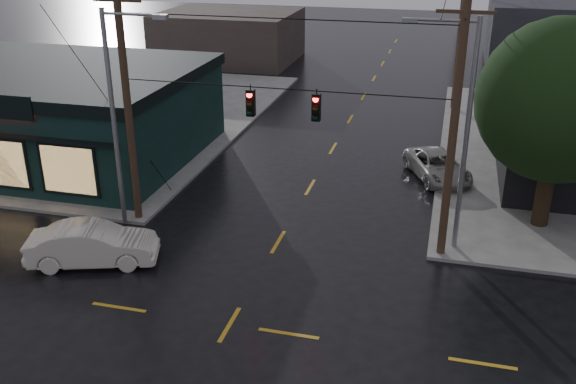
% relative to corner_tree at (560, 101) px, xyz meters
% --- Properties ---
extents(ground_plane, '(160.00, 160.00, 0.00)m').
position_rel_corner_tree_xyz_m(ground_plane, '(-10.50, -10.18, -5.55)').
color(ground_plane, black).
extents(sidewalk_nw, '(28.00, 28.00, 0.15)m').
position_rel_corner_tree_xyz_m(sidewalk_nw, '(-30.50, 9.82, -5.48)').
color(sidewalk_nw, slate).
rests_on(sidewalk_nw, ground).
extents(pizza_shop, '(16.30, 12.34, 4.90)m').
position_rel_corner_tree_xyz_m(pizza_shop, '(-25.50, 2.77, -2.99)').
color(pizza_shop, black).
rests_on(pizza_shop, ground).
extents(corner_tree, '(6.63, 6.63, 8.74)m').
position_rel_corner_tree_xyz_m(corner_tree, '(0.00, 0.00, 0.00)').
color(corner_tree, black).
rests_on(corner_tree, ground).
extents(utility_pole_nw, '(2.00, 0.32, 10.15)m').
position_rel_corner_tree_xyz_m(utility_pole_nw, '(-17.00, -3.68, -5.55)').
color(utility_pole_nw, '#331F16').
rests_on(utility_pole_nw, ground).
extents(utility_pole_ne, '(2.00, 0.32, 10.15)m').
position_rel_corner_tree_xyz_m(utility_pole_ne, '(-4.00, -3.68, -5.55)').
color(utility_pole_ne, '#331F16').
rests_on(utility_pole_ne, ground).
extents(utility_pole_far_a, '(2.00, 0.32, 9.65)m').
position_rel_corner_tree_xyz_m(utility_pole_far_a, '(-4.00, 17.82, -5.55)').
color(utility_pole_far_a, '#331F16').
rests_on(utility_pole_far_a, ground).
extents(utility_pole_far_b, '(2.00, 0.32, 9.15)m').
position_rel_corner_tree_xyz_m(utility_pole_far_b, '(-4.00, 37.82, -5.55)').
color(utility_pole_far_b, '#331F16').
rests_on(utility_pole_far_b, ground).
extents(utility_pole_far_c, '(2.00, 0.32, 9.15)m').
position_rel_corner_tree_xyz_m(utility_pole_far_c, '(-4.00, 57.82, -5.55)').
color(utility_pole_far_c, '#331F16').
rests_on(utility_pole_far_c, ground).
extents(span_signal_assembly, '(13.00, 0.48, 1.23)m').
position_rel_corner_tree_xyz_m(span_signal_assembly, '(-10.41, -3.68, 0.15)').
color(span_signal_assembly, black).
rests_on(span_signal_assembly, ground).
extents(streetlight_nw, '(5.40, 0.30, 9.15)m').
position_rel_corner_tree_xyz_m(streetlight_nw, '(-17.30, -4.38, -5.55)').
color(streetlight_nw, gray).
rests_on(streetlight_nw, ground).
extents(streetlight_ne, '(5.40, 0.30, 9.15)m').
position_rel_corner_tree_xyz_m(streetlight_ne, '(-3.50, -2.98, -5.55)').
color(streetlight_ne, gray).
rests_on(streetlight_ne, ground).
extents(bg_building_west, '(12.00, 10.00, 4.40)m').
position_rel_corner_tree_xyz_m(bg_building_west, '(-24.50, 29.82, -3.35)').
color(bg_building_west, '#3C312C').
rests_on(bg_building_west, ground).
extents(bg_building_east, '(14.00, 12.00, 5.60)m').
position_rel_corner_tree_xyz_m(bg_building_east, '(5.50, 34.82, -2.75)').
color(bg_building_east, '#28272C').
rests_on(bg_building_east, ground).
extents(sedan_cream, '(5.16, 3.16, 1.61)m').
position_rel_corner_tree_xyz_m(sedan_cream, '(-16.89, -7.63, -4.75)').
color(sedan_cream, silver).
rests_on(sedan_cream, ground).
extents(suv_silver, '(4.02, 5.32, 1.34)m').
position_rel_corner_tree_xyz_m(suv_silver, '(-4.50, 4.59, -4.88)').
color(suv_silver, '#9D9A91').
rests_on(suv_silver, ground).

